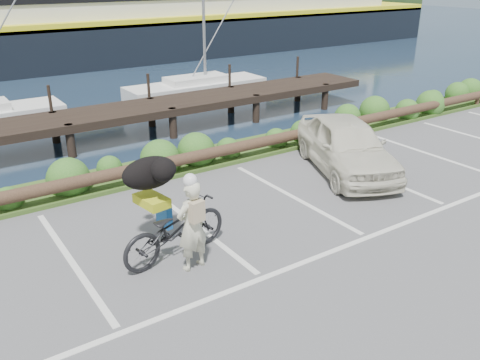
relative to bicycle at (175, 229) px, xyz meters
name	(u,v)px	position (x,y,z in m)	size (l,w,h in m)	color
ground	(250,268)	(0.91, -1.09, -0.58)	(72.00, 72.00, 0.00)	#525254
vegetation_strip	(133,174)	(0.91, 4.21, -0.53)	(34.00, 1.60, 0.10)	#3D5B21
log_rail	(144,185)	(0.91, 3.51, -0.58)	(32.00, 0.30, 0.60)	#443021
bicycle	(175,229)	(0.00, 0.00, 0.00)	(0.77, 2.21, 1.16)	black
cyclist	(192,226)	(0.08, -0.51, 0.26)	(0.61, 0.40, 1.67)	beige
dog	(150,173)	(-0.12, 0.70, 0.89)	(1.08, 0.53, 0.62)	black
parked_car	(346,145)	(5.73, 1.42, 0.13)	(1.69, 4.20, 1.43)	beige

